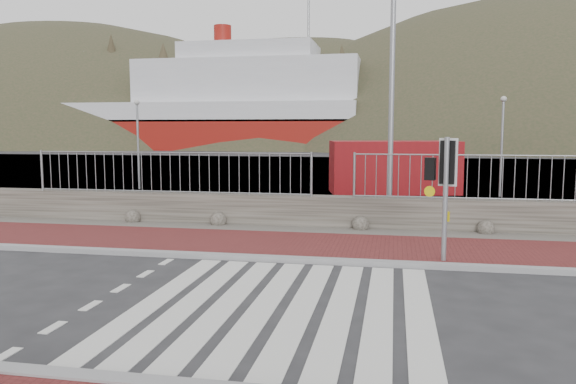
% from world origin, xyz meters
% --- Properties ---
extents(ground, '(220.00, 220.00, 0.00)m').
position_xyz_m(ground, '(0.00, 0.00, 0.00)').
color(ground, '#28282B').
rests_on(ground, ground).
extents(sidewalk_far, '(40.00, 3.00, 0.08)m').
position_xyz_m(sidewalk_far, '(0.00, 4.50, 0.04)').
color(sidewalk_far, maroon).
rests_on(sidewalk_far, ground).
extents(kerb_far, '(40.00, 0.25, 0.12)m').
position_xyz_m(kerb_far, '(0.00, 3.00, 0.05)').
color(kerb_far, gray).
rests_on(kerb_far, ground).
extents(zebra_crossing, '(4.62, 5.60, 0.01)m').
position_xyz_m(zebra_crossing, '(-0.00, 0.00, 0.01)').
color(zebra_crossing, silver).
rests_on(zebra_crossing, ground).
extents(gravel_strip, '(40.00, 1.50, 0.06)m').
position_xyz_m(gravel_strip, '(0.00, 6.50, 0.03)').
color(gravel_strip, '#59544C').
rests_on(gravel_strip, ground).
extents(stone_wall, '(40.00, 0.60, 0.90)m').
position_xyz_m(stone_wall, '(0.00, 7.30, 0.45)').
color(stone_wall, '#444038').
rests_on(stone_wall, ground).
extents(railing, '(18.07, 0.07, 1.22)m').
position_xyz_m(railing, '(0.00, 7.15, 1.82)').
color(railing, gray).
rests_on(railing, stone_wall).
extents(quay, '(120.00, 40.00, 0.50)m').
position_xyz_m(quay, '(0.00, 27.90, 0.00)').
color(quay, '#4C4C4F').
rests_on(quay, ground).
extents(water, '(220.00, 50.00, 0.05)m').
position_xyz_m(water, '(0.00, 62.90, 0.00)').
color(water, '#3F4C54').
rests_on(water, ground).
extents(ferry, '(50.00, 16.00, 20.00)m').
position_xyz_m(ferry, '(-24.65, 67.90, 5.36)').
color(ferry, maroon).
rests_on(ferry, ground).
extents(hills_backdrop, '(254.00, 90.00, 100.00)m').
position_xyz_m(hills_backdrop, '(6.74, 87.90, -23.05)').
color(hills_backdrop, '#2F3821').
rests_on(hills_backdrop, ground).
extents(traffic_signal_far, '(0.65, 0.38, 2.63)m').
position_xyz_m(traffic_signal_far, '(2.69, 3.43, 1.90)').
color(traffic_signal_far, gray).
rests_on(traffic_signal_far, ground).
extents(streetlight, '(1.81, 0.65, 8.68)m').
position_xyz_m(streetlight, '(1.71, 8.06, 4.88)').
color(streetlight, gray).
rests_on(streetlight, ground).
extents(shipping_container, '(5.80, 3.37, 2.27)m').
position_xyz_m(shipping_container, '(1.66, 16.53, 1.13)').
color(shipping_container, maroon).
rests_on(shipping_container, ground).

